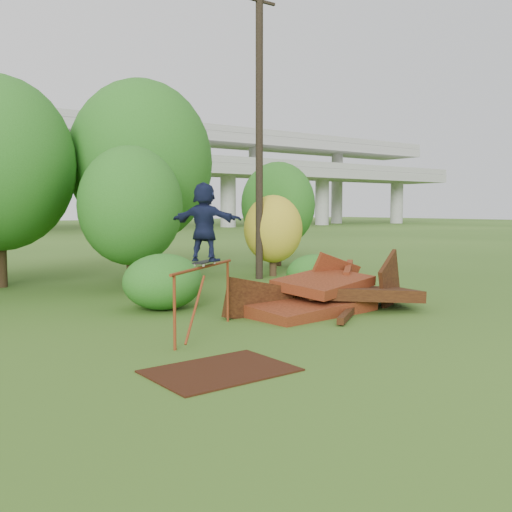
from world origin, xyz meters
TOP-DOWN VIEW (x-y plane):
  - ground at (0.00, 0.00)m, footprint 240.00×240.00m
  - scrap_pile at (1.90, 2.49)m, footprint 5.72×3.23m
  - grind_rail at (-2.25, 1.87)m, footprint 2.59×1.96m
  - skateboard at (-2.21, 1.91)m, footprint 0.82×0.69m
  - skater at (-2.21, 1.91)m, footprint 1.35×1.52m
  - flat_plate at (-3.47, -0.70)m, footprint 2.34×1.70m
  - tree_2 at (-0.96, 8.65)m, footprint 3.32×3.32m
  - tree_3 at (0.98, 12.08)m, footprint 5.48×5.48m
  - tree_4 at (5.33, 9.37)m, footprint 2.33×2.33m
  - tree_5 at (7.97, 12.45)m, footprint 3.44×3.44m
  - shrub_left at (-1.62, 5.10)m, footprint 2.15×1.99m
  - shrub_right at (3.32, 4.66)m, footprint 1.79×1.64m
  - utility_pole at (4.36, 8.97)m, footprint 1.40×0.28m

SIDE VIEW (x-z plane):
  - ground at x=0.00m, z-range 0.00..0.00m
  - flat_plate at x=-3.47m, z-range 0.00..0.03m
  - scrap_pile at x=1.90m, z-range -0.56..1.35m
  - shrub_right at x=3.32m, z-range 0.00..1.27m
  - shrub_left at x=-1.62m, z-range 0.00..1.49m
  - grind_rail at x=-2.25m, z-range 0.39..1.86m
  - skateboard at x=-2.21m, z-range 1.50..1.59m
  - tree_4 at x=5.33m, z-range 0.26..3.47m
  - skater at x=-2.21m, z-range 1.57..3.23m
  - tree_2 at x=-0.96m, z-range 0.42..5.10m
  - tree_5 at x=7.97m, z-range 0.43..5.27m
  - tree_3 at x=0.98m, z-range 0.64..8.25m
  - utility_pole at x=4.36m, z-range 0.07..11.26m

